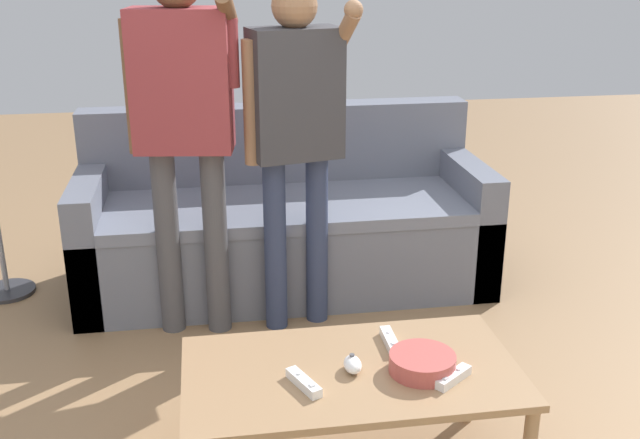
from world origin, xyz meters
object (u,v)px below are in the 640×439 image
snack_bowl (422,363)px  game_remote_wand_far (390,341)px  player_left (184,109)px  game_remote_nunchuk (353,364)px  player_center (295,120)px  coffee_table (351,382)px  game_remote_wand_spare (304,383)px  couch (284,225)px  game_remote_wand_near (453,377)px

snack_bowl → game_remote_wand_far: size_ratio=1.31×
player_left → game_remote_wand_far: 1.36m
game_remote_nunchuk → player_center: size_ratio=0.06×
coffee_table → game_remote_wand_far: size_ratio=6.63×
player_center → player_left: size_ratio=0.94×
snack_bowl → player_center: 1.33m
snack_bowl → game_remote_wand_spare: 0.38m
game_remote_wand_far → game_remote_wand_spare: size_ratio=1.01×
snack_bowl → player_left: bearing=120.7°
coffee_table → player_center: 1.29m
couch → game_remote_wand_spare: 1.73m
game_remote_wand_spare → game_remote_wand_near: bearing=-5.4°
snack_bowl → game_remote_wand_spare: (-0.38, -0.03, -0.01)m
player_center → game_remote_wand_near: size_ratio=11.06×
coffee_table → snack_bowl: size_ratio=5.08×
game_remote_wand_spare → coffee_table: bearing=25.7°
coffee_table → game_remote_wand_spare: (-0.16, -0.08, 0.06)m
coffee_table → player_center: player_center is taller
player_center → game_remote_wand_near: (0.32, -1.27, -0.54)m
coffee_table → game_remote_nunchuk: game_remote_nunchuk is taller
game_remote_wand_near → game_remote_wand_spare: bearing=174.6°
couch → coffee_table: (0.03, -1.64, 0.07)m
coffee_table → game_remote_wand_near: 0.33m
coffee_table → player_center: bearing=91.4°
coffee_table → game_remote_nunchuk: (0.00, -0.01, 0.07)m
game_remote_wand_near → game_remote_wand_spare: 0.46m
game_remote_nunchuk → game_remote_wand_spare: size_ratio=0.55×
player_center → game_remote_wand_near: 1.41m
couch → game_remote_wand_far: size_ratio=12.89×
coffee_table → game_remote_wand_near: size_ratio=7.59×
game_remote_nunchuk → game_remote_wand_near: (0.29, -0.11, -0.01)m
coffee_table → game_remote_wand_far: 0.21m
game_remote_nunchuk → player_center: bearing=91.4°
coffee_table → game_remote_wand_spare: bearing=-154.3°
game_remote_nunchuk → player_center: player_center is taller
game_remote_nunchuk → game_remote_wand_far: bearing=42.3°
couch → snack_bowl: size_ratio=9.86×
coffee_table → game_remote_wand_near: game_remote_wand_near is taller
couch → snack_bowl: bearing=-81.7°
game_remote_wand_near → game_remote_wand_far: size_ratio=0.87×
player_left → game_remote_wand_spare: (0.34, -1.24, -0.60)m
player_left → game_remote_wand_spare: player_left is taller
coffee_table → game_remote_wand_near: (0.30, -0.12, 0.06)m
player_center → player_left: (-0.47, 0.01, 0.06)m
game_remote_wand_near → game_remote_wand_spare: (-0.46, 0.04, -0.00)m
snack_bowl → player_left: (-0.72, 1.21, 0.58)m
coffee_table → game_remote_wand_spare: size_ratio=6.67×
player_left → game_remote_nunchuk: bearing=-66.8°
game_remote_nunchuk → snack_bowl: bearing=-9.4°
player_center → game_remote_wand_spare: (-0.14, -1.22, -0.54)m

